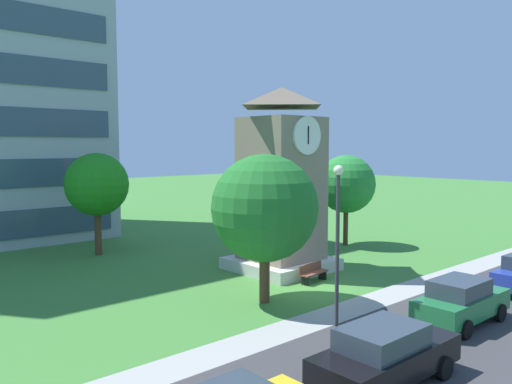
# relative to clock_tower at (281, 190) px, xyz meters

# --- Properties ---
(ground_plane) EXTENTS (160.00, 160.00, 0.00)m
(ground_plane) POSITION_rel_clock_tower_xyz_m (-1.77, -3.65, -4.22)
(ground_plane) COLOR #3D7A33
(street_asphalt) EXTENTS (120.00, 7.20, 0.01)m
(street_asphalt) POSITION_rel_clock_tower_xyz_m (-1.77, -10.98, -4.22)
(street_asphalt) COLOR #38383A
(street_asphalt) RESTS_ON ground
(kerb_strip) EXTENTS (120.00, 1.60, 0.01)m
(kerb_strip) POSITION_rel_clock_tower_xyz_m (-1.77, -6.58, -4.22)
(kerb_strip) COLOR #9E9E99
(kerb_strip) RESTS_ON ground
(clock_tower) EXTENTS (4.67, 4.67, 9.52)m
(clock_tower) POSITION_rel_clock_tower_xyz_m (0.00, 0.00, 0.00)
(clock_tower) COLOR gray
(clock_tower) RESTS_ON ground
(park_bench) EXTENTS (1.85, 0.71, 0.88)m
(park_bench) POSITION_rel_clock_tower_xyz_m (-0.66, -2.84, -3.76)
(park_bench) COLOR brown
(park_bench) RESTS_ON ground
(street_lamp) EXTENTS (0.36, 0.36, 5.83)m
(street_lamp) POSITION_rel_clock_tower_xyz_m (-4.59, -7.49, -0.60)
(street_lamp) COLOR #333338
(street_lamp) RESTS_ON ground
(tree_streetside) EXTENTS (3.79, 3.79, 5.93)m
(tree_streetside) POSITION_rel_clock_tower_xyz_m (7.86, 1.94, -0.20)
(tree_streetside) COLOR #513823
(tree_streetside) RESTS_ON ground
(tree_near_tower) EXTENTS (3.74, 3.74, 6.11)m
(tree_near_tower) POSITION_rel_clock_tower_xyz_m (-5.60, 9.90, -0.01)
(tree_near_tower) COLOR #513823
(tree_near_tower) RESTS_ON ground
(tree_by_building) EXTENTS (4.45, 4.45, 6.19)m
(tree_by_building) POSITION_rel_clock_tower_xyz_m (-4.58, -3.64, -0.27)
(tree_by_building) COLOR #513823
(tree_by_building) RESTS_ON ground
(parked_car_black) EXTENTS (4.75, 2.03, 1.69)m
(parked_car_black) POSITION_rel_clock_tower_xyz_m (-7.22, -11.34, -3.36)
(parked_car_black) COLOR black
(parked_car_black) RESTS_ON ground
(parked_car_green) EXTENTS (4.30, 1.92, 1.69)m
(parked_car_green) POSITION_rel_clock_tower_xyz_m (-1.03, -10.38, -3.36)
(parked_car_green) COLOR #1E6B38
(parked_car_green) RESTS_ON ground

